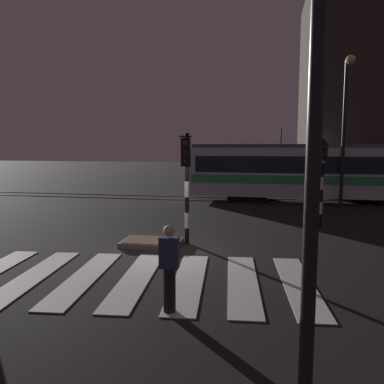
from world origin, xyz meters
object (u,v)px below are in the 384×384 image
traffic_light_corner_far_right (323,169)px  tram (320,171)px  traffic_light_median_centre (186,172)px  street_lamp_near_kerb (322,5)px  pedestrian_waiting_at_kerb (169,268)px  street_lamp_trackside_right (346,115)px

traffic_light_corner_far_right → tram: bearing=83.5°
traffic_light_median_centre → traffic_light_corner_far_right: bearing=38.0°
street_lamp_near_kerb → tram: bearing=82.5°
traffic_light_corner_far_right → street_lamp_near_kerb: bearing=-98.0°
traffic_light_median_centre → street_lamp_near_kerb: (3.04, -7.69, 2.31)m
pedestrian_waiting_at_kerb → street_lamp_trackside_right: bearing=68.0°
traffic_light_corner_far_right → traffic_light_median_centre: size_ratio=0.96×
traffic_light_corner_far_right → tram: 7.02m
traffic_light_median_centre → street_lamp_near_kerb: street_lamp_near_kerb is taller
street_lamp_near_kerb → pedestrian_waiting_at_kerb: size_ratio=4.32×
traffic_light_median_centre → pedestrian_waiting_at_kerb: traffic_light_median_centre is taller
traffic_light_median_centre → street_lamp_trackside_right: size_ratio=0.48×
street_lamp_near_kerb → traffic_light_median_centre: bearing=111.6°
traffic_light_corner_far_right → pedestrian_waiting_at_kerb: 9.73m
street_lamp_trackside_right → tram: (-0.87, 1.94, -2.95)m
traffic_light_corner_far_right → tram: (0.79, 6.96, -0.52)m
street_lamp_near_kerb → pedestrian_waiting_at_kerb: (-2.31, 2.52, -3.79)m
street_lamp_trackside_right → tram: size_ratio=0.51×
traffic_light_corner_far_right → street_lamp_trackside_right: street_lamp_trackside_right is taller
street_lamp_trackside_right → pedestrian_waiting_at_kerb: (-5.58, -13.82, -3.81)m
traffic_light_median_centre → pedestrian_waiting_at_kerb: 5.43m
traffic_light_corner_far_right → street_lamp_near_kerb: size_ratio=0.46×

